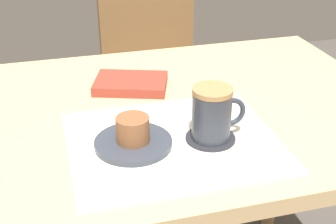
% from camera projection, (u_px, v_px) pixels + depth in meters
% --- Properties ---
extents(dining_table, '(1.06, 0.77, 0.75)m').
position_uv_depth(dining_table, '(177.00, 139.00, 1.15)').
color(dining_table, tan).
rests_on(dining_table, ground_plane).
extents(wooden_chair, '(0.44, 0.44, 0.86)m').
position_uv_depth(wooden_chair, '(157.00, 83.00, 1.86)').
color(wooden_chair, brown).
rests_on(wooden_chair, ground_plane).
extents(placemat, '(0.42, 0.35, 0.00)m').
position_uv_depth(placemat, '(173.00, 141.00, 0.96)').
color(placemat, silver).
rests_on(placemat, dining_table).
extents(pastry_plate, '(0.16, 0.16, 0.01)m').
position_uv_depth(pastry_plate, '(133.00, 143.00, 0.94)').
color(pastry_plate, '#333842').
rests_on(pastry_plate, placemat).
extents(pastry, '(0.07, 0.07, 0.05)m').
position_uv_depth(pastry, '(133.00, 129.00, 0.92)').
color(pastry, brown).
rests_on(pastry, pastry_plate).
extents(coffee_coaster, '(0.10, 0.10, 0.00)m').
position_uv_depth(coffee_coaster, '(210.00, 138.00, 0.96)').
color(coffee_coaster, '#232328').
rests_on(coffee_coaster, placemat).
extents(coffee_mug, '(0.11, 0.08, 0.11)m').
position_uv_depth(coffee_mug, '(213.00, 113.00, 0.94)').
color(coffee_mug, '#2D333D').
rests_on(coffee_mug, coffee_coaster).
extents(teaspoon, '(0.13, 0.02, 0.01)m').
position_uv_depth(teaspoon, '(261.00, 173.00, 0.85)').
color(teaspoon, silver).
rests_on(teaspoon, placemat).
extents(small_book, '(0.21, 0.18, 0.02)m').
position_uv_depth(small_book, '(131.00, 84.00, 1.19)').
color(small_book, maroon).
rests_on(small_book, dining_table).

